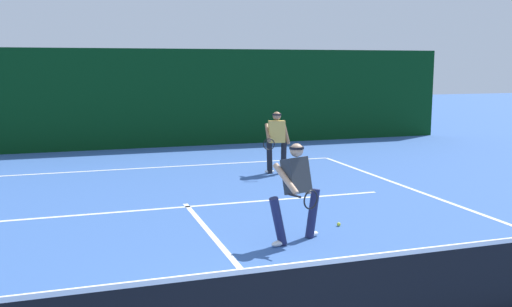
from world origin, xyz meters
The scene contains 8 objects.
court_line_baseline_far centered at (0.00, 10.70, 0.00)m, with size 10.30×0.10×0.01m, color white.
court_line_service centered at (0.00, 6.15, 0.00)m, with size 8.40×0.10×0.01m, color white.
court_line_centre centered at (0.00, 3.20, 0.00)m, with size 0.10×6.40×0.01m, color white.
tennis_net centered at (0.00, 0.00, 0.50)m, with size 11.28×0.09×1.10m.
player_near centered at (1.19, 3.39, 0.87)m, with size 1.04×0.98×1.59m.
player_far centered at (2.89, 8.91, 0.88)m, with size 0.89×0.89×1.60m.
tennis_ball centered at (2.24, 3.98, 0.03)m, with size 0.07×0.07×0.07m, color #D1E033.
back_fence_windscreen centered at (0.00, 14.53, 1.65)m, with size 22.91×0.12×3.30m, color black.
Camera 1 is at (-2.16, -4.78, 2.82)m, focal length 40.21 mm.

